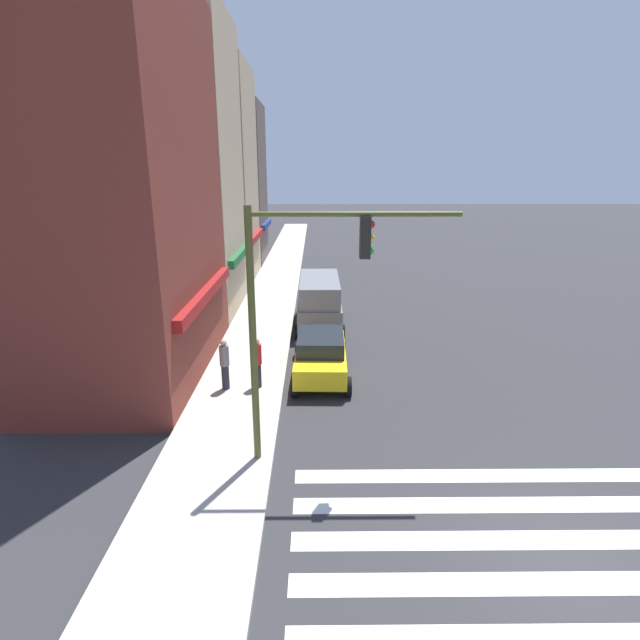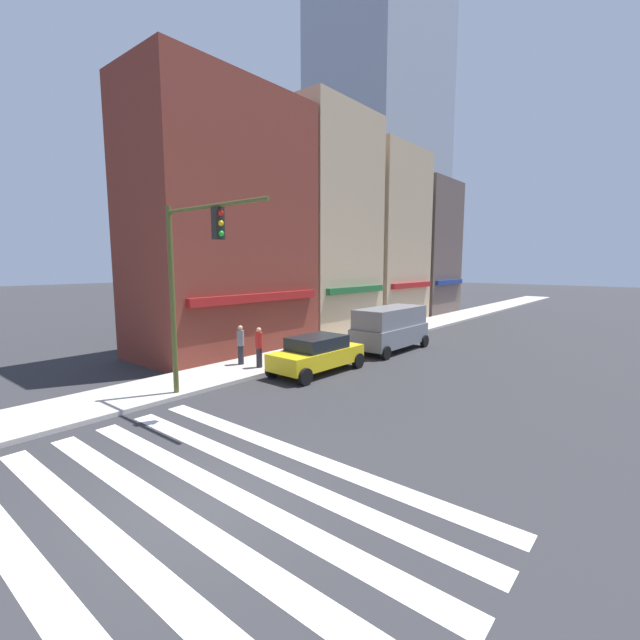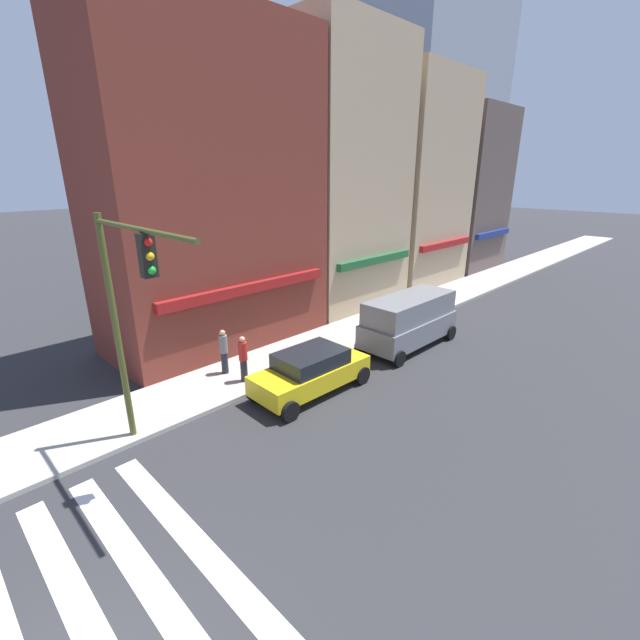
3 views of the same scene
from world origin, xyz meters
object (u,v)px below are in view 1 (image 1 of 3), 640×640
(van_grey, at_px, (319,300))
(pedestrian_grey_coat, at_px, (225,363))
(traffic_signal, at_px, (298,296))
(sedan_yellow, at_px, (321,354))
(pedestrian_red_jacket, at_px, (257,362))

(van_grey, distance_m, pedestrian_grey_coat, 8.27)
(traffic_signal, height_order, sedan_yellow, traffic_signal)
(sedan_yellow, distance_m, van_grey, 6.13)
(van_grey, height_order, pedestrian_red_jacket, van_grey)
(traffic_signal, xyz_separation_m, sedan_yellow, (5.72, -0.60, -3.64))
(van_grey, xyz_separation_m, pedestrian_red_jacket, (-7.47, 2.18, -0.21))
(sedan_yellow, height_order, pedestrian_grey_coat, pedestrian_grey_coat)
(pedestrian_red_jacket, bearing_deg, van_grey, -165.48)
(sedan_yellow, xyz_separation_m, van_grey, (6.12, -0.00, 0.44))
(van_grey, relative_size, pedestrian_grey_coat, 2.83)
(sedan_yellow, distance_m, pedestrian_grey_coat, 3.58)
(van_grey, bearing_deg, pedestrian_red_jacket, 163.74)
(traffic_signal, xyz_separation_m, pedestrian_grey_coat, (4.24, 2.65, -3.41))
(pedestrian_grey_coat, bearing_deg, sedan_yellow, 50.11)
(traffic_signal, bearing_deg, pedestrian_red_jacket, 19.83)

